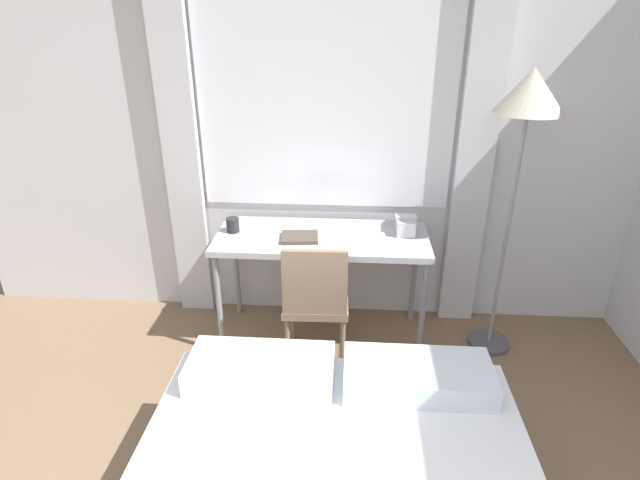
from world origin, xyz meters
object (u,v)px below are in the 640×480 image
desk (322,244)px  telephone (405,225)px  desk_chair (316,297)px  standing_lamp (528,112)px  book (300,237)px  mug (233,225)px

desk → telephone: size_ratio=7.91×
desk_chair → standing_lamp: (1.17, 0.27, 1.08)m
desk_chair → desk: bearing=84.7°
standing_lamp → book: (-1.29, -0.03, -0.79)m
desk → desk_chair: (-0.02, -0.31, -0.22)m
standing_lamp → mug: 1.89m
desk_chair → standing_lamp: standing_lamp is taller
desk_chair → mug: 0.73m
book → telephone: bearing=12.0°
standing_lamp → book: 1.51m
desk_chair → telephone: (0.55, 0.39, 0.33)m
standing_lamp → telephone: size_ratio=10.45×
standing_lamp → telephone: 0.97m
telephone → mug: 1.12m
book → mug: bearing=169.3°
desk → book: size_ratio=5.53×
telephone → mug: telephone is taller
desk_chair → book: 0.40m
standing_lamp → telephone: (-0.61, 0.11, -0.75)m
desk → mug: 0.60m
desk → desk_chair: 0.38m
desk_chair → book: size_ratio=3.47×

